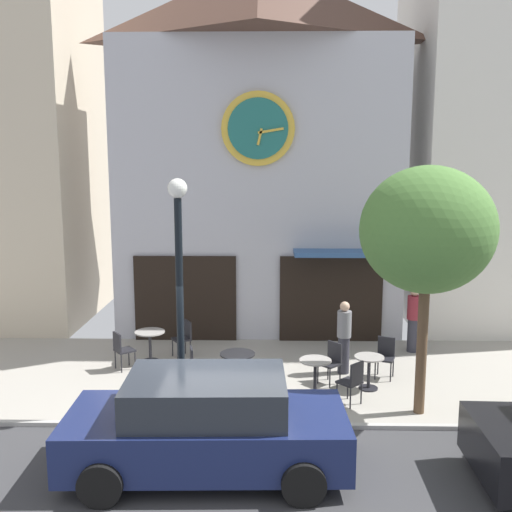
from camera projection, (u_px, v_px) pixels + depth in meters
ground_plane at (223, 451)px, 9.65m from camera, size 24.36×12.13×0.13m
clock_building at (259, 146)px, 16.11m from camera, size 7.80×4.11×10.08m
street_lamp at (180, 298)px, 10.68m from camera, size 0.36×0.36×4.48m
street_tree at (427, 231)px, 10.50m from camera, size 2.48×2.23×4.72m
cafe_table_center_right at (150, 340)px, 13.81m from camera, size 0.72×0.72×0.75m
cafe_table_rightmost at (238, 362)px, 12.27m from camera, size 0.75×0.75×0.74m
cafe_table_leftmost at (315, 371)px, 11.81m from camera, size 0.66×0.66×0.76m
cafe_table_near_curb at (369, 367)px, 12.15m from camera, size 0.62×0.62×0.72m
cafe_chair_left_end at (196, 364)px, 12.18m from camera, size 0.48×0.48×0.90m
cafe_chair_mid_row at (121, 348)px, 13.26m from camera, size 0.56×0.56×0.90m
cafe_chair_facing_street at (332, 360)px, 12.47m from camera, size 0.57×0.57×0.90m
cafe_chair_curbside at (385, 354)px, 12.82m from camera, size 0.52×0.52×0.90m
cafe_chair_by_entrance at (353, 380)px, 11.32m from camera, size 0.57×0.57×0.90m
cafe_chair_corner at (184, 336)px, 14.18m from camera, size 0.55×0.55×0.90m
pedestrian_grey at (344, 336)px, 13.01m from camera, size 0.44×0.44×1.67m
pedestrian_maroon at (413, 319)px, 14.49m from camera, size 0.42×0.42×1.67m
parked_car_navy at (207, 425)px, 8.84m from camera, size 4.35×2.12×1.55m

